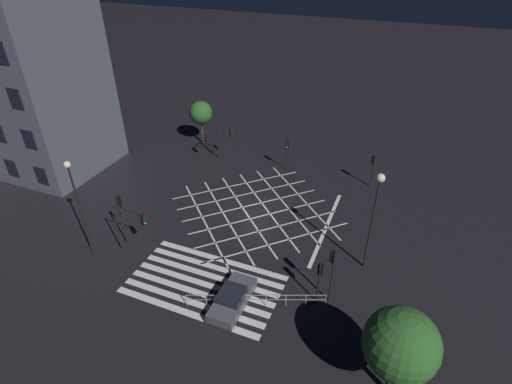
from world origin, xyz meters
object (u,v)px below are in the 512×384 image
at_px(street_tree_near, 401,345).
at_px(street_tree_far, 201,113).
at_px(traffic_light_se_main, 332,266).
at_px(traffic_light_median_north, 287,149).
at_px(traffic_light_se_cross, 320,274).
at_px(traffic_light_sw_main, 130,221).
at_px(traffic_light_nw_main, 225,135).
at_px(traffic_light_nw_cross, 208,139).
at_px(traffic_light_ne_main, 373,164).
at_px(street_lamp_west, 377,198).
at_px(street_lamp_east, 76,193).
at_px(traffic_light_sw_cross, 121,210).
at_px(waiting_car, 233,298).

bearing_deg(street_tree_near, street_tree_far, 135.82).
xyz_separation_m(traffic_light_se_main, street_tree_near, (4.52, -5.12, 0.88)).
xyz_separation_m(traffic_light_median_north, traffic_light_se_cross, (7.58, -16.01, -0.16)).
distance_m(traffic_light_sw_main, traffic_light_nw_main, 16.75).
xyz_separation_m(traffic_light_nw_cross, traffic_light_ne_main, (17.37, 0.74, 0.08)).
height_order(traffic_light_sw_main, street_tree_far, street_tree_far).
distance_m(traffic_light_nw_main, street_lamp_west, 20.75).
distance_m(traffic_light_nw_cross, street_lamp_east, 17.75).
xyz_separation_m(traffic_light_se_main, street_lamp_west, (1.70, 4.25, 3.05)).
xyz_separation_m(traffic_light_nw_cross, traffic_light_nw_main, (1.80, 0.62, 0.45)).
bearing_deg(traffic_light_nw_cross, traffic_light_sw_main, 7.93).
bearing_deg(street_tree_far, street_lamp_east, -85.84).
bearing_deg(traffic_light_sw_cross, street_tree_near, -103.34).
xyz_separation_m(traffic_light_sw_cross, street_tree_far, (-3.12, 18.38, 0.63)).
xyz_separation_m(traffic_light_median_north, street_tree_near, (12.76, -20.82, 1.44)).
distance_m(traffic_light_sw_cross, street_tree_far, 18.65).
bearing_deg(traffic_light_se_cross, waiting_car, 116.40).
xyz_separation_m(traffic_light_ne_main, waiting_car, (-6.07, -18.68, -1.84)).
xyz_separation_m(traffic_light_nw_main, traffic_light_ne_main, (15.57, 0.11, -0.37)).
relative_size(traffic_light_sw_cross, traffic_light_nw_cross, 1.37).
bearing_deg(traffic_light_ne_main, traffic_light_nw_cross, 2.43).
xyz_separation_m(traffic_light_median_north, traffic_light_sw_main, (-6.58, -16.72, 0.59)).
height_order(traffic_light_sw_cross, street_tree_near, street_tree_near).
relative_size(traffic_light_sw_main, traffic_light_ne_main, 1.24).
xyz_separation_m(traffic_light_median_north, street_lamp_east, (-9.75, -18.03, 3.07)).
height_order(traffic_light_median_north, traffic_light_nw_main, traffic_light_nw_main).
distance_m(traffic_light_sw_main, waiting_car, 9.58).
height_order(traffic_light_se_main, traffic_light_se_cross, traffic_light_se_main).
distance_m(traffic_light_se_main, waiting_car, 6.90).
height_order(street_lamp_east, street_tree_far, street_lamp_east).
distance_m(traffic_light_se_main, street_lamp_west, 5.50).
xyz_separation_m(traffic_light_sw_main, traffic_light_se_cross, (14.16, 0.71, -0.75)).
height_order(traffic_light_sw_main, street_lamp_east, street_lamp_east).
height_order(traffic_light_se_main, street_lamp_west, street_lamp_west).
height_order(street_tree_far, waiting_car, street_tree_far).
height_order(traffic_light_sw_cross, street_tree_far, street_tree_far).
distance_m(traffic_light_se_cross, street_tree_far, 26.45).
bearing_deg(traffic_light_nw_cross, street_lamp_west, 59.95).
relative_size(street_lamp_west, street_tree_near, 1.35).
distance_m(traffic_light_median_north, traffic_light_se_cross, 17.71).
xyz_separation_m(traffic_light_ne_main, street_tree_far, (-19.79, 2.38, 1.35)).
xyz_separation_m(traffic_light_se_cross, traffic_light_ne_main, (0.97, 16.15, 0.05)).
bearing_deg(traffic_light_sw_main, traffic_light_se_main, 3.94).
relative_size(traffic_light_sw_cross, street_tree_far, 0.87).
height_order(street_lamp_east, street_lamp_west, street_lamp_east).
relative_size(traffic_light_nw_cross, traffic_light_nw_main, 0.84).
distance_m(traffic_light_median_north, street_lamp_west, 15.59).
bearing_deg(street_lamp_east, traffic_light_sw_main, 22.36).
height_order(traffic_light_se_main, street_tree_far, street_tree_far).
height_order(traffic_light_se_cross, traffic_light_ne_main, traffic_light_ne_main).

